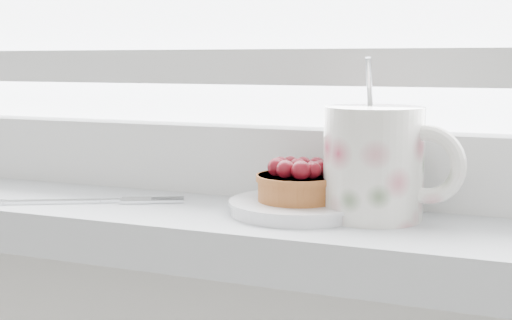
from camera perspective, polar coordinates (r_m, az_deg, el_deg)
The scene contains 4 objects.
saucer at distance 0.64m, azimuth 3.35°, elevation -3.78°, with size 0.12×0.12×0.01m, color white.
raspberry_tart at distance 0.64m, azimuth 3.35°, elevation -1.75°, with size 0.08×0.08×0.04m.
floral_mug at distance 0.62m, azimuth 9.66°, elevation -0.05°, with size 0.13×0.10×0.14m.
fork at distance 0.71m, azimuth -13.61°, elevation -3.21°, with size 0.18×0.10×0.00m.
Camera 1 is at (0.22, 1.30, 1.08)m, focal length 50.00 mm.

